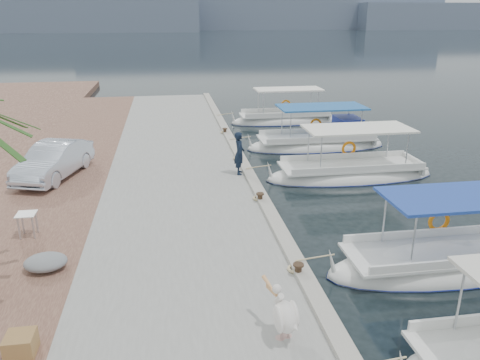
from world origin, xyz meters
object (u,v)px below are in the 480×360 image
(pelican, at_px, (285,315))
(fisherman, at_px, (239,153))
(fishing_caique_d, at_px, (318,144))
(fishing_caique_e, at_px, (285,121))
(parked_car, at_px, (54,160))
(fishing_caique_c, at_px, (350,175))
(fishing_caique_b, at_px, (445,265))

(pelican, xyz_separation_m, fisherman, (0.69, 10.48, 0.34))
(fishing_caique_d, relative_size, pelican, 5.52)
(fishing_caique_e, distance_m, parked_car, 16.19)
(fishing_caique_e, xyz_separation_m, fisherman, (-4.78, -11.26, 1.27))
(fishing_caique_e, height_order, pelican, fishing_caique_e)
(fishing_caique_c, height_order, parked_car, fishing_caique_c)
(fishing_caique_c, height_order, fishing_caique_e, same)
(pelican, bearing_deg, parked_car, 121.15)
(fishing_caique_b, distance_m, fisherman, 9.09)
(fishing_caique_d, xyz_separation_m, pelican, (-5.77, -15.57, 0.86))
(fishing_caique_c, height_order, fishing_caique_d, same)
(fishing_caique_d, distance_m, parked_car, 13.32)
(fisherman, bearing_deg, parked_car, 90.49)
(fisherman, distance_m, parked_car, 7.52)
(fishing_caique_e, relative_size, fisherman, 4.04)
(fishing_caique_c, xyz_separation_m, pelican, (-5.65, -10.65, 0.92))
(fishing_caique_b, height_order, fisherman, fisherman)
(fishing_caique_b, bearing_deg, parked_car, 145.18)
(fishing_caique_c, distance_m, fisherman, 5.12)
(fisherman, relative_size, parked_car, 0.42)
(fishing_caique_e, distance_m, fisherman, 12.30)
(parked_car, bearing_deg, fishing_caique_d, 36.18)
(fishing_caique_b, distance_m, pelican, 6.11)
(fishing_caique_d, bearing_deg, fisherman, -134.89)
(fishing_caique_e, relative_size, pelican, 5.25)
(fishing_caique_b, distance_m, fishing_caique_e, 18.96)
(fishing_caique_b, bearing_deg, fisherman, 121.24)
(fishing_caique_c, relative_size, fisherman, 4.24)
(fishing_caique_c, relative_size, fishing_caique_d, 1.00)
(fishing_caique_d, height_order, fishing_caique_e, same)
(parked_car, bearing_deg, pelican, -41.75)
(fisherman, xyz_separation_m, parked_car, (-7.48, 0.75, -0.18))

